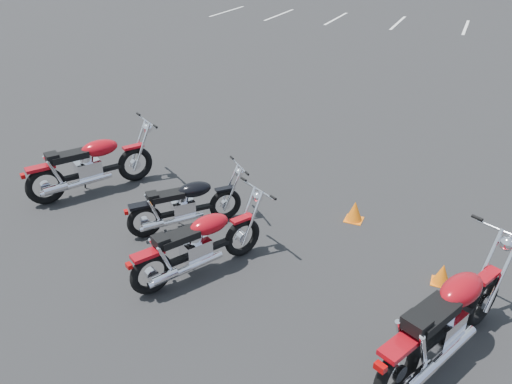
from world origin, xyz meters
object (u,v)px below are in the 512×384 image
at_px(motorcycle_third_red, 199,245).
at_px(motorcycle_rear_red, 446,320).
at_px(motorcycle_second_black, 185,204).
at_px(motorcycle_front_red, 90,165).

height_order(motorcycle_third_red, motorcycle_rear_red, motorcycle_rear_red).
xyz_separation_m(motorcycle_second_black, motorcycle_third_red, (0.72, -0.88, 0.04)).
relative_size(motorcycle_third_red, motorcycle_rear_red, 0.85).
height_order(motorcycle_front_red, motorcycle_rear_red, motorcycle_rear_red).
height_order(motorcycle_second_black, motorcycle_third_red, motorcycle_third_red).
bearing_deg(motorcycle_second_black, motorcycle_rear_red, -17.06).
bearing_deg(motorcycle_second_black, motorcycle_third_red, -50.54).
distance_m(motorcycle_second_black, motorcycle_rear_red, 3.88).
height_order(motorcycle_front_red, motorcycle_second_black, motorcycle_front_red).
bearing_deg(motorcycle_front_red, motorcycle_second_black, -10.41).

